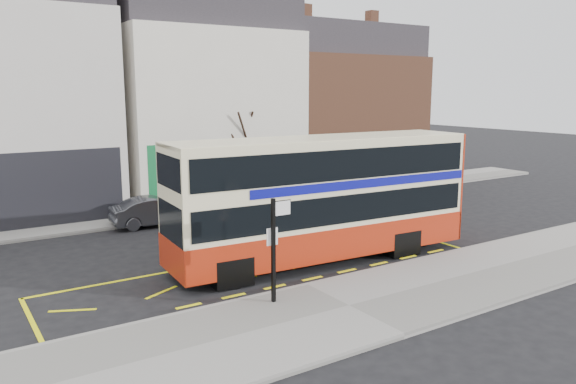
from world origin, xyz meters
TOP-DOWN VIEW (x-y plane):
  - ground at (0.00, 0.00)m, footprint 120.00×120.00m
  - pavement at (0.00, -2.30)m, footprint 40.00×4.00m
  - kerb at (0.00, -0.38)m, footprint 40.00×0.15m
  - far_pavement at (0.00, 11.00)m, footprint 50.00×3.00m
  - road_markings at (0.00, 1.60)m, footprint 14.00×3.40m
  - terrace_left at (-5.50, 14.99)m, footprint 8.00×8.01m
  - terrace_green_shop at (3.50, 14.99)m, footprint 9.00×8.01m
  - terrace_right at (12.50, 14.99)m, footprint 9.00×8.01m
  - double_decker_bus at (2.01, 1.59)m, footprint 10.43×3.03m
  - bus_stop_post at (-1.44, -1.01)m, footprint 0.68×0.12m
  - car_grey at (-0.94, 9.28)m, footprint 3.78×1.54m
  - car_white at (7.57, 8.60)m, footprint 5.44×3.43m
  - street_tree_right at (3.95, 11.60)m, footprint 2.71×2.71m

SIDE VIEW (x-z plane):
  - ground at x=0.00m, z-range 0.00..0.00m
  - road_markings at x=0.00m, z-range 0.00..0.01m
  - pavement at x=0.00m, z-range 0.00..0.15m
  - kerb at x=0.00m, z-range 0.00..0.15m
  - far_pavement at x=0.00m, z-range 0.00..0.15m
  - car_grey at x=-0.94m, z-range 0.00..1.22m
  - car_white at x=7.57m, z-range 0.00..1.47m
  - bus_stop_post at x=-1.44m, z-range 0.44..3.20m
  - double_decker_bus at x=2.01m, z-range 0.11..4.22m
  - street_tree_right at x=3.95m, z-range 1.06..6.91m
  - terrace_right at x=12.50m, z-range -0.58..9.72m
  - terrace_green_shop at x=3.50m, z-range -0.58..10.72m
  - terrace_left at x=-5.50m, z-range -0.58..11.22m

